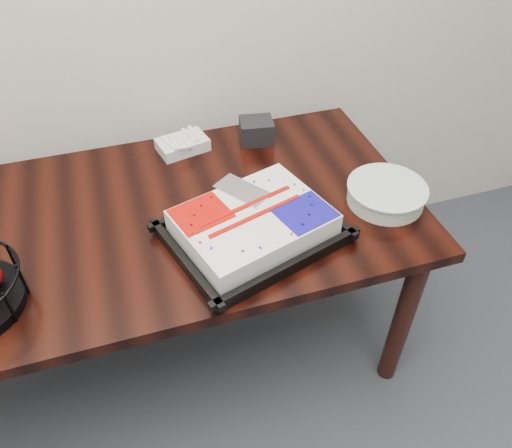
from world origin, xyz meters
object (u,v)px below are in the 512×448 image
object	(u,v)px
table	(147,237)
cake_tray	(253,226)
napkin_box	(256,131)
plate_stack	(386,194)

from	to	relation	value
table	cake_tray	size ratio (longest dim) A/B	3.09
table	cake_tray	world-z (taller)	cake_tray
table	cake_tray	distance (m)	0.39
cake_tray	napkin_box	xyz separation A→B (m)	(0.17, 0.51, -0.00)
plate_stack	napkin_box	size ratio (longest dim) A/B	2.13
cake_tray	table	bearing A→B (deg)	148.76
table	napkin_box	size ratio (longest dim) A/B	14.60
table	plate_stack	xyz separation A→B (m)	(0.78, -0.16, 0.12)
table	napkin_box	world-z (taller)	napkin_box
cake_tray	plate_stack	size ratio (longest dim) A/B	2.21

